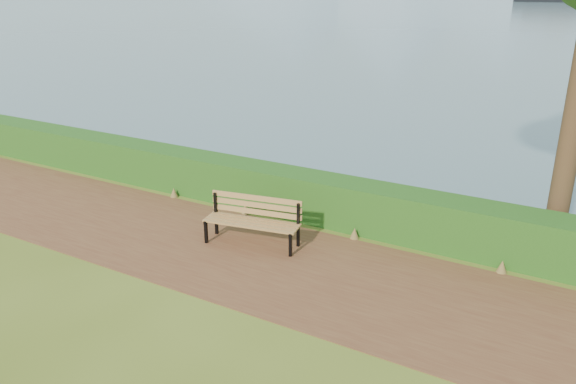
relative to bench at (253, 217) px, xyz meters
The scene contains 4 objects.
ground 1.03m from the bench, 83.95° to the right, with size 140.00×140.00×0.00m, color #505F1B.
path 0.79m from the bench, 80.76° to the right, with size 40.00×3.40×0.01m, color brown.
hedge 1.74m from the bench, 87.00° to the left, with size 32.00×0.85×1.00m, color #1B4413.
bench is the anchor object (origin of this frame).
Camera 1 is at (5.62, -7.73, 4.95)m, focal length 35.00 mm.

